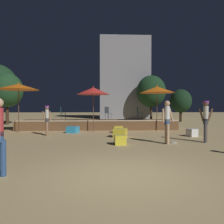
% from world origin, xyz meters
% --- Properties ---
extents(ground_plane, '(120.00, 120.00, 0.00)m').
position_xyz_m(ground_plane, '(0.00, 0.00, 0.00)').
color(ground_plane, tan).
extents(wooden_deck, '(10.95, 2.70, 0.70)m').
position_xyz_m(wooden_deck, '(-0.83, 10.83, 0.31)').
color(wooden_deck, brown).
rests_on(wooden_deck, ground).
extents(patio_umbrella_0, '(2.09, 2.09, 2.90)m').
position_xyz_m(patio_umbrella_0, '(-1.08, 8.97, 2.60)').
color(patio_umbrella_0, brown).
rests_on(patio_umbrella_0, ground).
extents(patio_umbrella_1, '(2.31, 2.31, 3.02)m').
position_xyz_m(patio_umbrella_1, '(3.14, 9.43, 2.73)').
color(patio_umbrella_1, brown).
rests_on(patio_umbrella_1, ground).
extents(patio_umbrella_2, '(2.47, 2.47, 3.10)m').
position_xyz_m(patio_umbrella_2, '(-5.71, 8.86, 2.83)').
color(patio_umbrella_2, brown).
rests_on(patio_umbrella_2, ground).
extents(cube_seat_0, '(0.54, 0.54, 0.39)m').
position_xyz_m(cube_seat_0, '(0.48, 8.34, 0.20)').
color(cube_seat_0, yellow).
rests_on(cube_seat_0, ground).
extents(cube_seat_1, '(0.57, 0.57, 0.41)m').
position_xyz_m(cube_seat_1, '(4.27, 6.43, 0.21)').
color(cube_seat_1, white).
rests_on(cube_seat_1, ground).
extents(cube_seat_2, '(0.50, 0.50, 0.41)m').
position_xyz_m(cube_seat_2, '(0.21, 4.06, 0.20)').
color(cube_seat_2, yellow).
rests_on(cube_seat_2, ground).
extents(cube_seat_3, '(0.80, 0.80, 0.46)m').
position_xyz_m(cube_seat_3, '(0.41, 6.32, 0.23)').
color(cube_seat_3, yellow).
rests_on(cube_seat_3, ground).
extents(cube_seat_4, '(0.79, 0.79, 0.39)m').
position_xyz_m(cube_seat_4, '(-2.31, 8.38, 0.19)').
color(cube_seat_4, '#2D9EDB').
rests_on(cube_seat_4, ground).
extents(person_1, '(0.53, 0.41, 1.85)m').
position_xyz_m(person_1, '(4.05, 4.46, 1.07)').
color(person_1, '#3F3F47').
rests_on(person_1, ground).
extents(person_2, '(0.51, 0.31, 1.84)m').
position_xyz_m(person_2, '(2.23, 4.18, 1.03)').
color(person_2, tan).
rests_on(person_2, ground).
extents(person_3, '(0.48, 0.29, 1.64)m').
position_xyz_m(person_3, '(-3.55, 7.15, 0.91)').
color(person_3, '#997051').
rests_on(person_3, ground).
extents(bistro_chair_0, '(0.41, 0.40, 0.90)m').
position_xyz_m(bistro_chair_0, '(-3.28, 10.23, 1.24)').
color(bistro_chair_0, '#1E4C47').
rests_on(bistro_chair_0, wooden_deck).
extents(bistro_chair_1, '(0.48, 0.48, 0.90)m').
position_xyz_m(bistro_chair_1, '(-0.14, 10.57, 1.24)').
color(bistro_chair_1, '#2D3338').
rests_on(bistro_chair_1, wooden_deck).
extents(bistro_chair_2, '(0.45, 0.44, 0.90)m').
position_xyz_m(bistro_chair_2, '(2.26, 11.35, 1.24)').
color(bistro_chair_2, '#1E4C47').
rests_on(bistro_chair_2, wooden_deck).
extents(frisbee_disc, '(0.27, 0.27, 0.03)m').
position_xyz_m(frisbee_disc, '(2.60, 4.41, 0.02)').
color(frisbee_disc, white).
rests_on(frisbee_disc, ground).
extents(background_tree_0, '(3.51, 3.51, 5.42)m').
position_xyz_m(background_tree_0, '(5.49, 21.37, 3.48)').
color(background_tree_0, '#3D2B1C').
rests_on(background_tree_0, ground).
extents(background_tree_1, '(2.27, 2.27, 3.47)m').
position_xyz_m(background_tree_1, '(7.89, 17.93, 2.21)').
color(background_tree_1, '#3D2B1C').
rests_on(background_tree_1, ground).
extents(background_tree_3, '(2.79, 2.79, 4.64)m').
position_xyz_m(background_tree_3, '(-9.06, 15.12, 3.10)').
color(background_tree_3, '#3D2B1C').
rests_on(background_tree_3, ground).
extents(distant_building, '(6.57, 5.00, 10.77)m').
position_xyz_m(distant_building, '(2.53, 25.27, 5.38)').
color(distant_building, gray).
rests_on(distant_building, ground).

